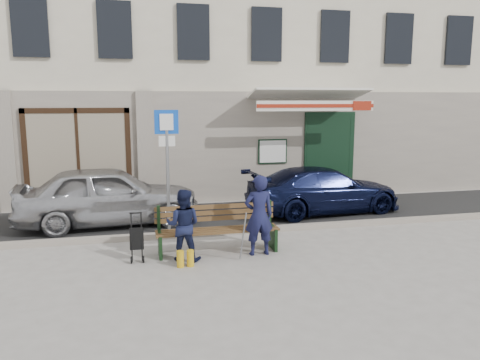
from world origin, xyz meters
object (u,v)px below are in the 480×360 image
object	(u,v)px
car_navy	(323,190)
parking_sign	(167,152)
bench	(215,230)
stroller	(137,240)
car_silver	(109,195)
woman	(183,225)
man	(259,215)

from	to	relation	value
car_navy	parking_sign	distance (m)	4.53
car_navy	parking_sign	bearing A→B (deg)	100.62
bench	stroller	world-z (taller)	bench
car_navy	car_silver	bearing A→B (deg)	84.32
woman	bench	bearing A→B (deg)	-137.00
car_navy	stroller	world-z (taller)	car_navy
bench	car_navy	bearing A→B (deg)	38.31
stroller	bench	bearing A→B (deg)	5.65
car_silver	stroller	xyz separation A→B (m)	(0.61, -2.72, -0.33)
bench	man	bearing A→B (deg)	-20.95
parking_sign	woman	world-z (taller)	parking_sign
parking_sign	bench	world-z (taller)	parking_sign
car_silver	parking_sign	world-z (taller)	parking_sign
car_silver	bench	bearing A→B (deg)	-145.14
car_silver	woman	distance (m)	3.25
car_silver	woman	world-z (taller)	car_silver
man	woman	world-z (taller)	man
bench	man	world-z (taller)	man
parking_sign	bench	xyz separation A→B (m)	(0.80, -1.39, -1.39)
car_navy	woman	distance (m)	5.00
parking_sign	stroller	distance (m)	2.22
man	woman	size ratio (longest dim) A/B	1.16
car_silver	man	world-z (taller)	man
woman	man	bearing A→B (deg)	-162.02
bench	woman	distance (m)	0.75
car_navy	man	bearing A→B (deg)	132.73
man	stroller	size ratio (longest dim) A/B	1.76
car_navy	stroller	xyz separation A→B (m)	(-4.87, -2.78, -0.21)
car_navy	parking_sign	xyz separation A→B (m)	(-4.17, -1.27, 1.25)
woman	stroller	size ratio (longest dim) A/B	1.52
woman	parking_sign	bearing A→B (deg)	-67.29
parking_sign	stroller	size ratio (longest dim) A/B	3.10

